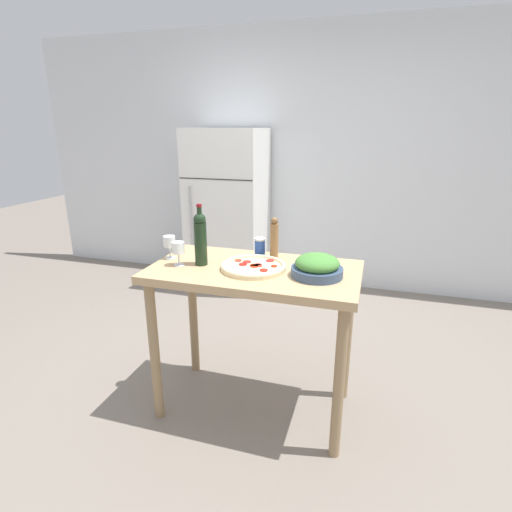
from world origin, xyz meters
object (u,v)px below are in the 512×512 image
wine_bottle (200,238)px  homemade_pizza (254,266)px  wine_glass_far (169,242)px  salad_bowl (317,267)px  salt_canister (260,247)px  refrigerator (228,211)px  pepper_mill (274,239)px  wine_glass_near (178,249)px

wine_bottle → homemade_pizza: wine_bottle is taller
wine_glass_far → salad_bowl: (0.87, -0.04, -0.05)m
wine_bottle → salt_canister: 0.38m
wine_bottle → salad_bowl: wine_bottle is taller
wine_bottle → wine_glass_far: 0.24m
homemade_pizza → salt_canister: size_ratio=3.13×
homemade_pizza → refrigerator: bearing=114.7°
pepper_mill → wine_bottle: bearing=-148.9°
refrigerator → wine_glass_near: refrigerator is taller
salad_bowl → homemade_pizza: size_ratio=0.75×
wine_bottle → salad_bowl: size_ratio=1.28×
wine_glass_near → salt_canister: size_ratio=1.19×
refrigerator → wine_glass_near: bearing=-77.2°
wine_glass_near → homemade_pizza: (0.42, 0.06, -0.08)m
pepper_mill → homemade_pizza: 0.24m
wine_glass_near → wine_bottle: bearing=23.8°
wine_glass_far → homemade_pizza: (0.53, -0.04, -0.08)m
wine_bottle → wine_glass_near: bearing=-156.2°
homemade_pizza → salt_canister: salt_canister is taller
salad_bowl → salt_canister: size_ratio=2.36×
wine_glass_near → homemade_pizza: 0.43m
salt_canister → refrigerator: bearing=116.8°
wine_glass_near → pepper_mill: 0.55m
salt_canister → salad_bowl: bearing=-31.6°
wine_bottle → wine_glass_near: size_ratio=2.54×
homemade_pizza → salt_canister: bearing=97.6°
wine_glass_near → wine_glass_far: same height
salt_canister → pepper_mill: bearing=-8.7°
pepper_mill → salad_bowl: 0.37m
salad_bowl → salt_canister: bearing=148.4°
refrigerator → salad_bowl: refrigerator is taller
wine_glass_far → pepper_mill: bearing=16.4°
refrigerator → homemade_pizza: 2.04m
wine_glass_near → salt_canister: 0.48m
pepper_mill → homemade_pizza: size_ratio=0.70×
refrigerator → pepper_mill: bearing=-60.9°
salt_canister → wine_glass_far: bearing=-159.4°
wine_glass_far → pepper_mill: pepper_mill is taller
refrigerator → salad_bowl: size_ratio=6.07×
salad_bowl → wine_glass_far: bearing=177.1°
wine_glass_far → homemade_pizza: size_ratio=0.38×
refrigerator → wine_bottle: refrigerator is taller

